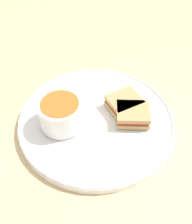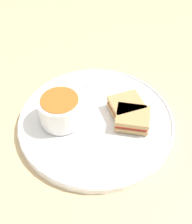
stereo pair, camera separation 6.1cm
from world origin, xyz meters
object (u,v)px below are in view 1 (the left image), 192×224
(spoon, at_px, (54,102))
(soup_bowl, at_px, (61,113))
(sandwich_half_near, at_px, (133,114))
(sandwich_half_far, at_px, (124,103))

(spoon, bearing_deg, soup_bowl, 65.11)
(soup_bowl, xyz_separation_m, spoon, (0.04, 0.06, -0.03))
(spoon, bearing_deg, sandwich_half_near, 118.17)
(soup_bowl, distance_m, spoon, 0.08)
(spoon, height_order, sandwich_half_near, sandwich_half_near)
(sandwich_half_far, bearing_deg, soup_bowl, 139.59)
(soup_bowl, relative_size, spoon, 0.79)
(sandwich_half_far, bearing_deg, sandwich_half_near, -124.59)
(sandwich_half_near, bearing_deg, sandwich_half_far, 55.41)
(sandwich_half_near, relative_size, sandwich_half_far, 0.99)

